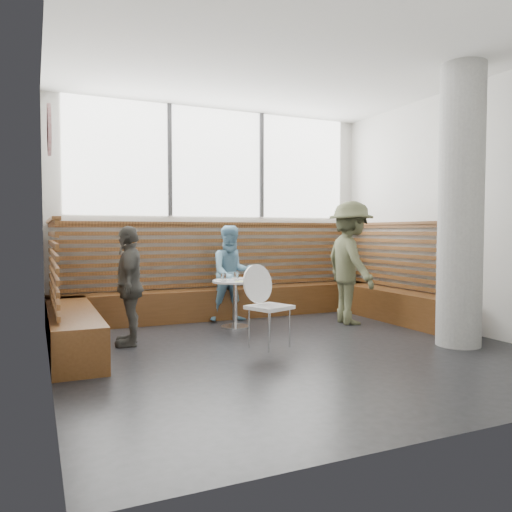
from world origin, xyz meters
name	(u,v)px	position (x,y,z in m)	size (l,w,h in m)	color
room	(293,206)	(0.00, 0.00, 1.60)	(5.00, 5.00, 3.20)	silver
booth	(234,295)	(0.00, 1.77, 0.41)	(5.00, 2.50, 1.44)	#482912
concrete_column	(461,207)	(1.85, -0.60, 1.60)	(0.50, 0.50, 3.20)	gray
wall_art	(49,130)	(-2.46, 0.40, 2.30)	(0.50, 0.50, 0.03)	white
cafe_table	(235,294)	(-0.11, 1.44, 0.46)	(0.63, 0.63, 0.65)	silver
cafe_chair	(267,298)	(-0.19, 0.26, 0.55)	(0.45, 0.44, 0.94)	white
adult_man	(350,263)	(1.50, 1.06, 0.87)	(1.13, 0.65, 1.75)	#4F5236
child_back	(232,274)	(0.02, 1.90, 0.70)	(0.68, 0.53, 1.40)	#6797B3
child_left	(129,286)	(-1.61, 0.98, 0.69)	(0.81, 0.34, 1.38)	#44423D
plate_near	(222,280)	(-0.27, 1.53, 0.66)	(0.20, 0.20, 0.01)	white
plate_far	(239,278)	(0.01, 1.60, 0.66)	(0.22, 0.22, 0.02)	white
glass_left	(224,277)	(-0.31, 1.36, 0.70)	(0.07, 0.07, 0.11)	white
glass_mid	(236,276)	(-0.11, 1.41, 0.71)	(0.07, 0.07, 0.12)	white
glass_right	(246,275)	(0.07, 1.48, 0.71)	(0.08, 0.08, 0.12)	white
menu_card	(242,281)	(-0.09, 1.25, 0.65)	(0.18, 0.13, 0.00)	#A5C64C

